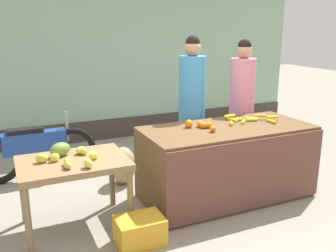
{
  "coord_description": "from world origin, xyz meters",
  "views": [
    {
      "loc": [
        -1.96,
        -3.48,
        1.98
      ],
      "look_at": [
        -0.31,
        0.15,
        0.91
      ],
      "focal_mm": 39.9,
      "sensor_mm": 36.0,
      "label": 1
    }
  ],
  "objects_px": {
    "vendor_woman_blue_shirt": "(192,108)",
    "vendor_woman_pink_shirt": "(241,106)",
    "parked_motorcycle": "(35,150)",
    "produce_sack": "(123,165)",
    "produce_crate": "(140,231)"
  },
  "relations": [
    {
      "from": "parked_motorcycle",
      "to": "produce_crate",
      "type": "bearing_deg",
      "value": -70.57
    },
    {
      "from": "vendor_woman_blue_shirt",
      "to": "produce_crate",
      "type": "bearing_deg",
      "value": -133.83
    },
    {
      "from": "vendor_woman_blue_shirt",
      "to": "parked_motorcycle",
      "type": "height_order",
      "value": "vendor_woman_blue_shirt"
    },
    {
      "from": "vendor_woman_blue_shirt",
      "to": "vendor_woman_pink_shirt",
      "type": "distance_m",
      "value": 0.77
    },
    {
      "from": "vendor_woman_blue_shirt",
      "to": "vendor_woman_pink_shirt",
      "type": "height_order",
      "value": "vendor_woman_blue_shirt"
    },
    {
      "from": "vendor_woman_blue_shirt",
      "to": "produce_sack",
      "type": "xyz_separation_m",
      "value": [
        -0.9,
        0.16,
        -0.7
      ]
    },
    {
      "from": "vendor_woman_blue_shirt",
      "to": "produce_crate",
      "type": "xyz_separation_m",
      "value": [
        -1.19,
        -1.24,
        -0.81
      ]
    },
    {
      "from": "produce_sack",
      "to": "vendor_woman_pink_shirt",
      "type": "bearing_deg",
      "value": -5.71
    },
    {
      "from": "vendor_woman_blue_shirt",
      "to": "parked_motorcycle",
      "type": "relative_size",
      "value": 1.17
    },
    {
      "from": "parked_motorcycle",
      "to": "vendor_woman_pink_shirt",
      "type": "bearing_deg",
      "value": -16.48
    },
    {
      "from": "produce_crate",
      "to": "vendor_woman_blue_shirt",
      "type": "bearing_deg",
      "value": 46.17
    },
    {
      "from": "vendor_woman_pink_shirt",
      "to": "parked_motorcycle",
      "type": "distance_m",
      "value": 2.84
    },
    {
      "from": "parked_motorcycle",
      "to": "produce_sack",
      "type": "relative_size",
      "value": 3.3
    },
    {
      "from": "produce_crate",
      "to": "produce_sack",
      "type": "relative_size",
      "value": 0.91
    },
    {
      "from": "parked_motorcycle",
      "to": "produce_crate",
      "type": "height_order",
      "value": "parked_motorcycle"
    }
  ]
}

